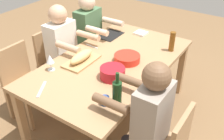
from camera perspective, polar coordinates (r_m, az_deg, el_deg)
ground_plane at (r=3.11m, az=0.00°, el=-9.84°), size 8.00×8.00×0.00m
dining_table at (r=2.71m, az=0.00°, el=0.64°), size 1.84×1.06×0.74m
chair_far_center at (r=3.28m, az=-12.45°, el=2.27°), size 0.40×0.40×0.85m
diner_far_center at (r=3.06m, az=-10.47°, el=4.81°), size 0.41×0.53×1.20m
diner_near_left at (r=2.07m, az=7.70°, el=-10.20°), size 0.41×0.53×1.20m
chair_far_left at (r=3.02m, az=-19.15°, el=-1.82°), size 0.40×0.40×0.85m
chair_far_right at (r=3.60m, az=-6.82°, el=5.67°), size 0.40×0.40×0.85m
diner_far_right at (r=3.40m, az=-4.65°, el=8.15°), size 0.41×0.53×1.20m
serving_bowl_salad at (r=2.38m, az=0.12°, el=-0.47°), size 0.23×0.23×0.10m
serving_bowl_pasta at (r=2.65m, az=3.32°, el=2.70°), size 0.27×0.27×0.07m
cutting_board at (r=2.66m, az=-6.69°, el=1.93°), size 0.40×0.23×0.02m
bread_loaf at (r=2.63m, az=-6.76°, el=2.96°), size 0.32×0.12×0.09m
wine_bottle at (r=2.05m, az=1.12°, el=-4.93°), size 0.08×0.08×0.29m
beer_bottle at (r=2.89m, az=13.06°, el=6.10°), size 0.06×0.06×0.22m
wine_glass at (r=2.53m, az=-13.47°, el=2.26°), size 0.08×0.08×0.17m
fork_far_center at (r=2.96m, az=-4.46°, el=5.23°), size 0.03×0.17×0.01m
cup_near_left at (r=2.08m, az=-1.51°, el=-6.73°), size 0.07×0.07×0.08m
placemat_far_right at (r=3.22m, az=-0.45°, el=7.70°), size 0.32×0.23×0.01m
carving_knife at (r=2.34m, az=-15.20°, el=-4.09°), size 0.21×0.14×0.01m
napkin_stack at (r=3.27m, az=6.38°, el=8.07°), size 0.15×0.15×0.02m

